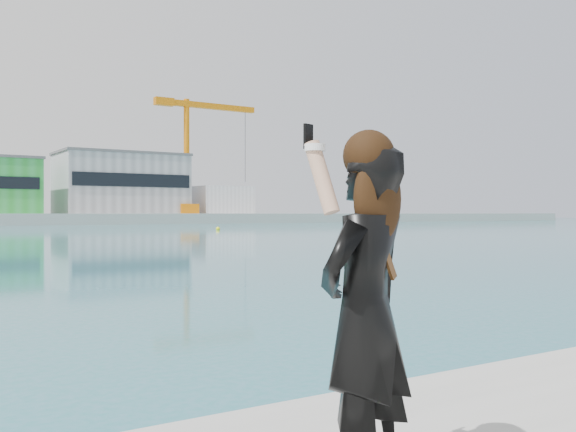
% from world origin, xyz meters
% --- Properties ---
extents(warehouse_grey_right, '(25.50, 15.35, 12.50)m').
position_xyz_m(warehouse_grey_right, '(40.00, 127.98, 8.26)').
color(warehouse_grey_right, gray).
rests_on(warehouse_grey_right, far_quay).
extents(ancillary_shed, '(12.00, 10.00, 6.00)m').
position_xyz_m(ancillary_shed, '(62.00, 126.00, 5.00)').
color(ancillary_shed, silver).
rests_on(ancillary_shed, far_quay).
extents(dock_crane, '(23.00, 4.00, 24.00)m').
position_xyz_m(dock_crane, '(53.20, 122.00, 15.07)').
color(dock_crane, orange).
rests_on(dock_crane, far_quay).
extents(flagpole_right, '(1.28, 0.16, 8.00)m').
position_xyz_m(flagpole_right, '(22.09, 121.00, 6.54)').
color(flagpole_right, silver).
rests_on(flagpole_right, far_quay).
extents(buoy_near, '(0.50, 0.50, 0.50)m').
position_xyz_m(buoy_near, '(32.94, 68.63, 0.00)').
color(buoy_near, '#F2F00C').
rests_on(buoy_near, ground).
extents(woman, '(0.69, 0.56, 1.75)m').
position_xyz_m(woman, '(-0.32, -0.37, 1.68)').
color(woman, black).
rests_on(woman, near_quay).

